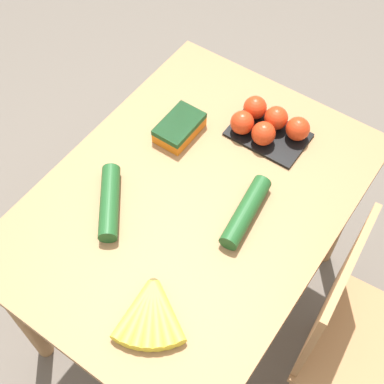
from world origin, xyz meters
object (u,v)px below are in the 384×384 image
chair (356,340)px  tomato_pack (267,124)px  cucumber_near (246,212)px  carrot_bag (179,127)px  banana_bunch (151,314)px  cucumber_far (109,202)px

chair → tomato_pack: 0.73m
cucumber_near → carrot_bag: bearing=-113.3°
chair → carrot_bag: size_ratio=5.56×
banana_bunch → chair: bearing=128.9°
cucumber_near → cucumber_far: (0.20, -0.34, 0.00)m
chair → carrot_bag: (-0.15, -0.78, 0.34)m
banana_bunch → cucumber_far: (-0.20, -0.30, 0.01)m
banana_bunch → cucumber_near: size_ratio=0.78×
chair → tomato_pack: chair is taller
chair → cucumber_far: (0.19, -0.78, 0.34)m
carrot_bag → cucumber_far: bearing=-0.1°
tomato_pack → cucumber_far: bearing=-24.0°
banana_bunch → carrot_bag: (-0.54, -0.30, 0.01)m
tomato_pack → carrot_bag: 0.28m
tomato_pack → cucumber_far: (0.51, -0.23, -0.01)m
chair → cucumber_far: bearing=99.2°
cucumber_far → tomato_pack: bearing=156.0°
carrot_bag → cucumber_far: (0.34, -0.00, -0.00)m
banana_bunch → tomato_pack: size_ratio=0.79×
banana_bunch → tomato_pack: bearing=-174.0°
carrot_bag → banana_bunch: bearing=29.0°
carrot_bag → cucumber_near: same height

